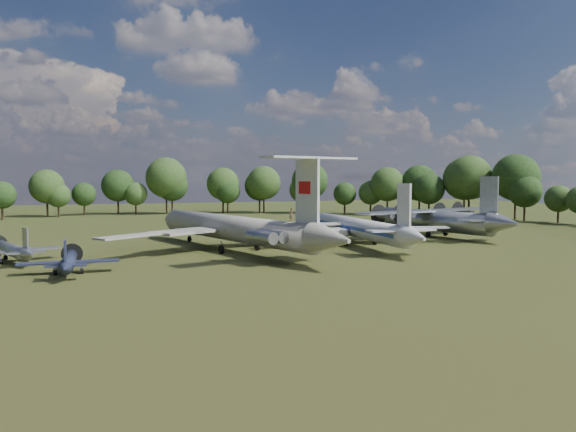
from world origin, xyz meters
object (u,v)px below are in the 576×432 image
object	(u,v)px
person_on_il62	(291,215)
an12_transport	(433,223)
small_prop_west	(69,264)
il62_airliner	(232,233)
tu104_jet	(358,232)
small_prop_northwest	(13,253)

from	to	relation	value
person_on_il62	an12_transport	bearing A→B (deg)	-157.22
small_prop_west	person_on_il62	xyz separation A→B (m)	(25.11, 0.01, 4.78)
il62_airliner	an12_transport	world-z (taller)	il62_airliner
tu104_jet	an12_transport	size ratio (longest dim) A/B	1.17
tu104_jet	small_prop_northwest	xyz separation A→B (m)	(-47.37, -2.89, -0.87)
tu104_jet	il62_airliner	bearing A→B (deg)	-177.74
an12_transport	person_on_il62	xyz separation A→B (m)	(-33.41, -20.86, 3.54)
il62_airliner	tu104_jet	xyz separation A→B (m)	(19.68, 0.46, -0.46)
il62_airliner	person_on_il62	bearing A→B (deg)	-90.00
tu104_jet	small_prop_northwest	bearing A→B (deg)	-175.58
tu104_jet	small_prop_northwest	world-z (taller)	tu104_jet
il62_airliner	small_prop_northwest	world-z (taller)	il62_airliner
small_prop_west	person_on_il62	distance (m)	25.56
il62_airliner	an12_transport	distance (m)	38.42
il62_airliner	small_prop_northwest	xyz separation A→B (m)	(-27.69, -2.43, -1.33)
person_on_il62	small_prop_west	bearing A→B (deg)	-9.18
small_prop_west	small_prop_northwest	size ratio (longest dim) A/B	0.90
small_prop_northwest	small_prop_west	bearing A→B (deg)	-80.93
small_prop_west	il62_airliner	bearing A→B (deg)	32.88
small_prop_west	small_prop_northwest	xyz separation A→B (m)	(-6.81, 10.77, 0.11)
small_prop_west	an12_transport	bearing A→B (deg)	20.19
an12_transport	person_on_il62	size ratio (longest dim) A/B	19.91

